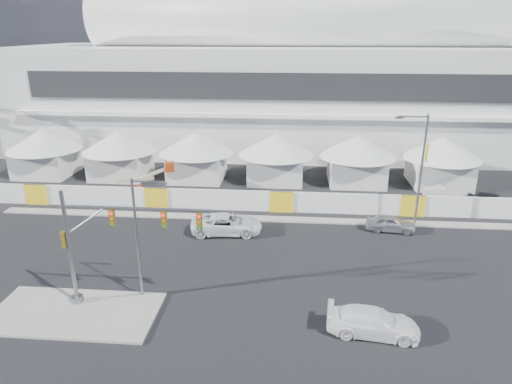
# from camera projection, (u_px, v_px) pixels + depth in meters

# --- Properties ---
(ground) EXTENTS (160.00, 160.00, 0.00)m
(ground) POSITION_uv_depth(u_px,v_px,m) (183.00, 292.00, 29.99)
(ground) COLOR black
(ground) RESTS_ON ground
(median_island) EXTENTS (10.00, 5.00, 0.15)m
(median_island) POSITION_uv_depth(u_px,v_px,m) (75.00, 313.00, 27.63)
(median_island) COLOR gray
(median_island) RESTS_ON ground
(far_curb) EXTENTS (80.00, 1.20, 0.12)m
(far_curb) POSITION_uv_depth(u_px,v_px,m) (440.00, 225.00, 40.11)
(far_curb) COLOR gray
(far_curb) RESTS_ON ground
(stadium) EXTENTS (80.00, 24.80, 21.98)m
(stadium) POSITION_uv_depth(u_px,v_px,m) (308.00, 80.00, 65.02)
(stadium) COLOR silver
(stadium) RESTS_ON ground
(tent_row) EXTENTS (53.40, 8.40, 5.40)m
(tent_row) POSITION_uv_depth(u_px,v_px,m) (236.00, 152.00, 51.39)
(tent_row) COLOR silver
(tent_row) RESTS_ON ground
(hoarding_fence) EXTENTS (70.00, 0.25, 2.00)m
(hoarding_fence) POSITION_uv_depth(u_px,v_px,m) (282.00, 202.00, 42.77)
(hoarding_fence) COLOR white
(hoarding_fence) RESTS_ON ground
(sedan_silver) EXTENTS (2.14, 4.28, 1.40)m
(sedan_silver) POSITION_uv_depth(u_px,v_px,m) (390.00, 223.00, 38.76)
(sedan_silver) COLOR #B4B4B9
(sedan_silver) RESTS_ON ground
(pickup_curb) EXTENTS (3.22, 6.12, 1.64)m
(pickup_curb) POSITION_uv_depth(u_px,v_px,m) (227.00, 224.00, 38.33)
(pickup_curb) COLOR white
(pickup_curb) RESTS_ON ground
(pickup_near) EXTENTS (2.60, 5.34, 1.50)m
(pickup_near) POSITION_uv_depth(u_px,v_px,m) (373.00, 322.00, 25.65)
(pickup_near) COLOR white
(pickup_near) RESTS_ON ground
(lot_car_a) EXTENTS (3.23, 4.55, 1.43)m
(lot_car_a) POSITION_uv_depth(u_px,v_px,m) (446.00, 194.00, 45.60)
(lot_car_a) COLOR silver
(lot_car_a) RESTS_ON ground
(lot_car_b) EXTENTS (3.27, 4.92, 1.56)m
(lot_car_b) POSITION_uv_depth(u_px,v_px,m) (493.00, 201.00, 43.65)
(lot_car_b) COLOR black
(lot_car_b) RESTS_ON ground
(traffic_mast) EXTENTS (9.09, 0.72, 7.38)m
(traffic_mast) POSITION_uv_depth(u_px,v_px,m) (99.00, 244.00, 27.11)
(traffic_mast) COLOR slate
(traffic_mast) RESTS_ON median_island
(streetlight_median) EXTENTS (2.18, 0.22, 7.89)m
(streetlight_median) POSITION_uv_depth(u_px,v_px,m) (140.00, 231.00, 27.84)
(streetlight_median) COLOR slate
(streetlight_median) RESTS_ON median_island
(streetlight_curb) EXTENTS (2.89, 0.65, 9.78)m
(streetlight_curb) POSITION_uv_depth(u_px,v_px,m) (419.00, 163.00, 38.40)
(streetlight_curb) COLOR gray
(streetlight_curb) RESTS_ON ground
(boom_lift) EXTENTS (7.05, 2.64, 3.46)m
(boom_lift) POSITION_uv_depth(u_px,v_px,m) (131.00, 190.00, 46.13)
(boom_lift) COLOR #B83B11
(boom_lift) RESTS_ON ground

